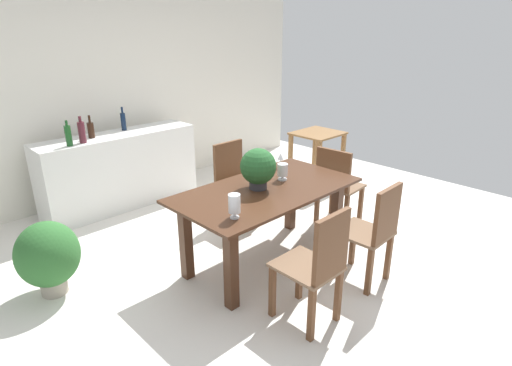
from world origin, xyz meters
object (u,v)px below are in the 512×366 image
(side_table, at_px, (317,145))
(potted_plant_floor, at_px, (48,256))
(flower_centerpiece, at_px, (258,167))
(wine_glass, at_px, (281,157))
(dining_table, at_px, (266,203))
(kitchen_counter, at_px, (121,170))
(chair_far_right, at_px, (234,178))
(wine_bottle_amber, at_px, (68,135))
(chair_near_left, at_px, (317,264))
(chair_foot_end, at_px, (337,183))
(wine_bottle_dark, at_px, (91,130))
(wine_bottle_tall, at_px, (123,121))
(wine_bottle_green, at_px, (82,132))
(chair_near_right, at_px, (373,230))
(crystal_vase_left, at_px, (234,204))
(crystal_vase_center_near, at_px, (283,170))

(side_table, distance_m, potted_plant_floor, 3.76)
(side_table, bearing_deg, flower_centerpiece, -156.12)
(wine_glass, bearing_deg, dining_table, -149.31)
(dining_table, height_order, wine_glass, wine_glass)
(kitchen_counter, bearing_deg, wine_glass, -65.74)
(chair_far_right, relative_size, wine_bottle_amber, 3.32)
(chair_near_left, distance_m, chair_foot_end, 1.77)
(dining_table, xyz_separation_m, wine_bottle_amber, (-0.94, 2.11, 0.44))
(kitchen_counter, bearing_deg, wine_bottle_dark, 175.62)
(dining_table, bearing_deg, wine_bottle_tall, 93.71)
(wine_bottle_amber, distance_m, side_table, 3.24)
(wine_bottle_green, relative_size, wine_bottle_dark, 1.13)
(wine_bottle_tall, bearing_deg, kitchen_counter, -146.97)
(wine_bottle_dark, height_order, side_table, wine_bottle_dark)
(wine_bottle_dark, bearing_deg, potted_plant_floor, -128.16)
(kitchen_counter, distance_m, side_table, 2.70)
(wine_bottle_amber, bearing_deg, kitchen_counter, 13.59)
(chair_far_right, bearing_deg, wine_bottle_dark, 126.63)
(chair_near_right, bearing_deg, chair_near_left, -1.13)
(potted_plant_floor, bearing_deg, dining_table, -28.64)
(flower_centerpiece, distance_m, crystal_vase_left, 0.66)
(chair_near_right, height_order, crystal_vase_center_near, chair_near_right)
(chair_far_right, bearing_deg, chair_near_left, -113.08)
(dining_table, distance_m, wine_bottle_dark, 2.40)
(chair_near_left, xyz_separation_m, wine_bottle_dark, (-0.22, 3.19, 0.50))
(side_table, bearing_deg, wine_bottle_amber, 159.60)
(chair_near_right, relative_size, flower_centerpiece, 2.49)
(dining_table, distance_m, wine_bottle_green, 2.32)
(wine_bottle_amber, bearing_deg, chair_near_right, -66.10)
(crystal_vase_left, xyz_separation_m, wine_bottle_amber, (-0.31, 2.37, 0.17))
(kitchen_counter, height_order, wine_bottle_amber, wine_bottle_amber)
(chair_near_right, relative_size, kitchen_counter, 0.49)
(crystal_vase_center_near, bearing_deg, wine_glass, 45.24)
(kitchen_counter, distance_m, potted_plant_floor, 1.91)
(flower_centerpiece, height_order, wine_bottle_dark, wine_bottle_dark)
(crystal_vase_left, height_order, potted_plant_floor, crystal_vase_left)
(potted_plant_floor, bearing_deg, wine_bottle_amber, 57.97)
(wine_bottle_amber, bearing_deg, chair_near_left, -79.80)
(dining_table, relative_size, crystal_vase_left, 8.88)
(wine_bottle_tall, height_order, potted_plant_floor, wine_bottle_tall)
(dining_table, relative_size, wine_bottle_tall, 5.95)
(wine_bottle_tall, bearing_deg, potted_plant_floor, -136.56)
(chair_far_right, height_order, wine_bottle_dark, wine_bottle_dark)
(chair_foot_end, bearing_deg, wine_bottle_amber, 40.20)
(chair_near_left, xyz_separation_m, wine_bottle_amber, (-0.54, 3.02, 0.52))
(wine_glass, relative_size, kitchen_counter, 0.08)
(chair_near_left, height_order, chair_near_right, chair_near_left)
(chair_near_right, height_order, wine_bottle_dark, wine_bottle_dark)
(wine_glass, height_order, side_table, wine_glass)
(chair_foot_end, height_order, wine_bottle_amber, wine_bottle_amber)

